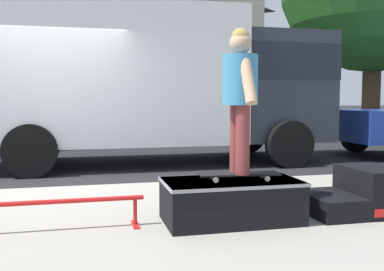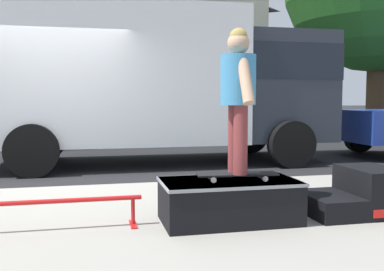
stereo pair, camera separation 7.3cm
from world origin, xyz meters
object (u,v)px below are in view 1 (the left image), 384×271
at_px(skate_box, 231,199).
at_px(grind_rail, 64,207).
at_px(kicker_ramp, 358,194).
at_px(box_truck, 159,80).
at_px(skater_kid, 240,89).
at_px(skateboard, 239,174).

relative_size(skate_box, grind_rail, 0.91).
xyz_separation_m(kicker_ramp, box_truck, (-1.30, 4.89, 1.38)).
bearing_deg(kicker_ramp, skate_box, 179.98).
relative_size(grind_rail, box_truck, 0.21).
xyz_separation_m(grind_rail, box_truck, (1.67, 4.81, 1.36)).
height_order(skater_kid, box_truck, box_truck).
relative_size(skateboard, skater_kid, 0.58).
bearing_deg(skate_box, skateboard, -24.25).
distance_m(skateboard, box_truck, 5.05).
bearing_deg(box_truck, skateboard, -90.34).
distance_m(skateboard, skater_kid, 0.82).
relative_size(skater_kid, box_truck, 0.20).
distance_m(kicker_ramp, skater_kid, 1.72).
bearing_deg(skateboard, skate_box, 155.75).
bearing_deg(skate_box, kicker_ramp, -0.02).
height_order(skate_box, box_truck, box_truck).
height_order(grind_rail, box_truck, box_truck).
bearing_deg(skater_kid, kicker_ramp, 1.34).
bearing_deg(skateboard, box_truck, 89.66).
height_order(skate_box, grind_rail, skate_box).
bearing_deg(box_truck, kicker_ramp, -75.07).
xyz_separation_m(skate_box, skater_kid, (0.07, -0.03, 1.07)).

